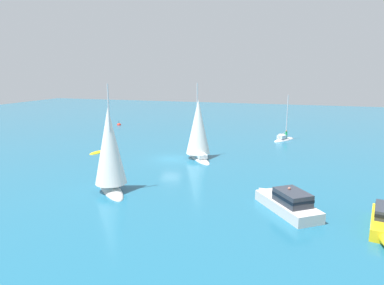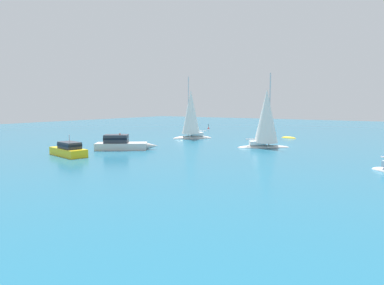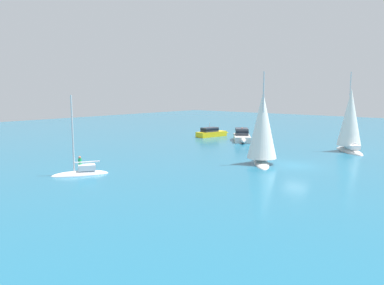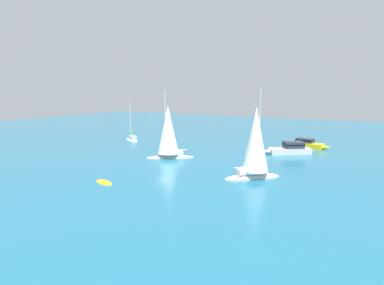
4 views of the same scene
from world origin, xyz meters
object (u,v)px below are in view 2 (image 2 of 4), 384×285
object	(u,v)px
powerboat	(121,144)
tender	(289,138)
launch	(68,150)
sailboat_1	(191,116)
sailboat	(266,120)
mooring_buoy	(208,129)

from	to	relation	value
powerboat	tender	distance (m)	29.27
launch	powerboat	bearing A→B (deg)	-89.75
powerboat	tender	xyz separation A→B (m)	(13.22, 26.10, -0.76)
sailboat_1	powerboat	xyz separation A→B (m)	(0.01, -16.20, -2.95)
sailboat_1	launch	bearing A→B (deg)	43.31
launch	powerboat	size ratio (longest dim) A/B	0.94
sailboat	powerboat	size ratio (longest dim) A/B	1.38
sailboat	tender	distance (m)	14.83
launch	powerboat	xyz separation A→B (m)	(1.43, 6.95, 0.09)
launch	sailboat_1	world-z (taller)	sailboat_1
sailboat	mooring_buoy	world-z (taller)	sailboat
sailboat	sailboat_1	bearing A→B (deg)	127.93
sailboat	sailboat_1	world-z (taller)	sailboat_1
sailboat	launch	xyz separation A→B (m)	(-15.96, -18.74, -3.04)
launch	mooring_buoy	distance (m)	45.07
tender	launch	bearing A→B (deg)	80.73
powerboat	launch	bearing A→B (deg)	-137.79
sailboat	launch	size ratio (longest dim) A/B	1.48
tender	mooring_buoy	bearing A→B (deg)	-12.45
tender	sailboat_1	bearing A→B (deg)	51.42
mooring_buoy	tender	bearing A→B (deg)	-27.09
sailboat_1	tender	bearing A→B (deg)	173.59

